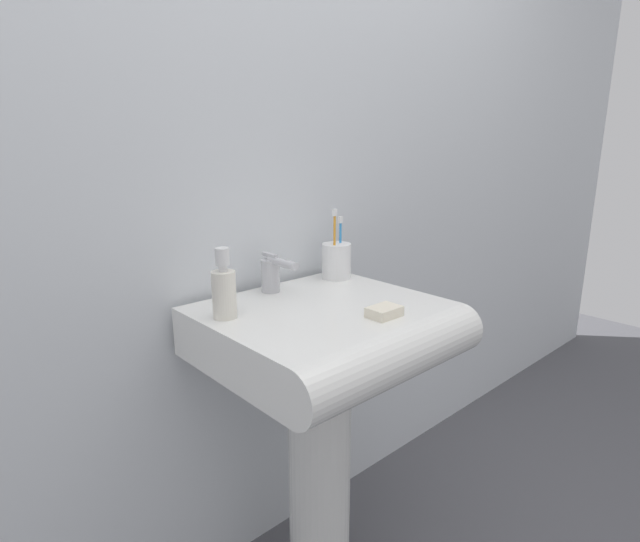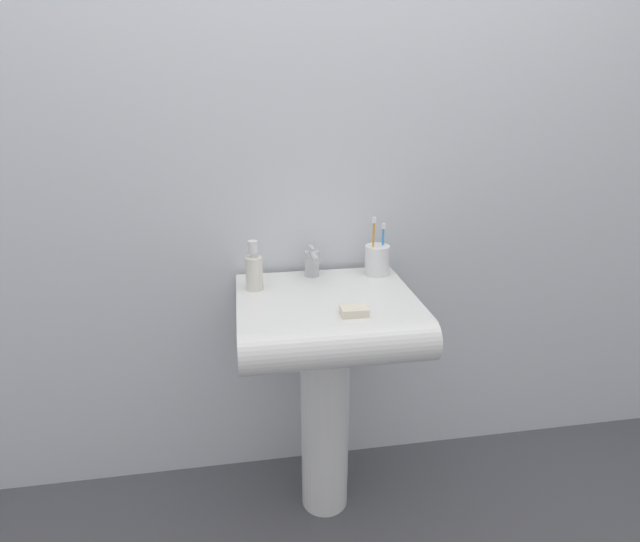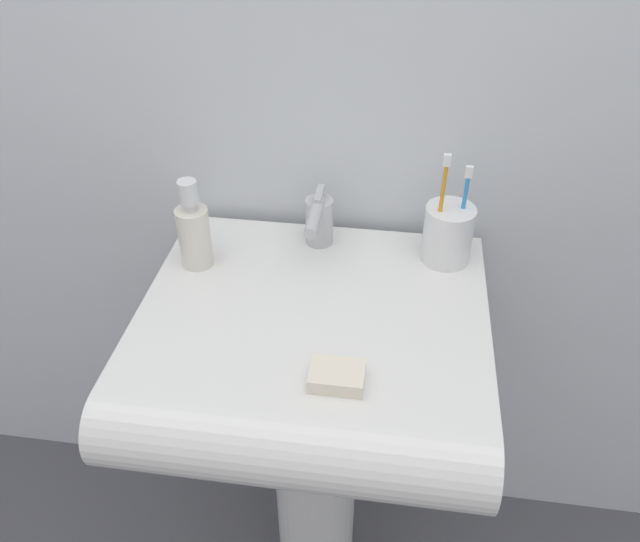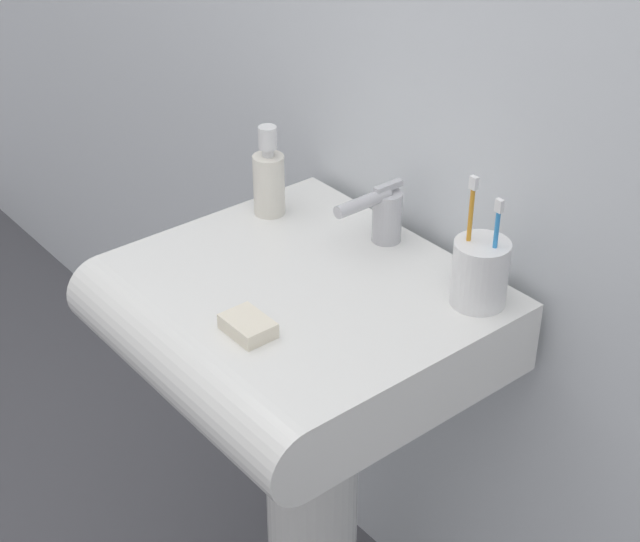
{
  "view_description": "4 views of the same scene",
  "coord_description": "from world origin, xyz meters",
  "views": [
    {
      "loc": [
        -0.8,
        -0.88,
        1.23
      ],
      "look_at": [
        0.0,
        0.0,
        0.93
      ],
      "focal_mm": 28.0,
      "sensor_mm": 36.0,
      "label": 1
    },
    {
      "loc": [
        -0.25,
        -1.45,
        1.46
      ],
      "look_at": [
        -0.01,
        0.02,
        0.92
      ],
      "focal_mm": 28.0,
      "sensor_mm": 36.0,
      "label": 2
    },
    {
      "loc": [
        0.12,
        -0.76,
        1.51
      ],
      "look_at": [
        0.01,
        0.01,
        0.9
      ],
      "focal_mm": 35.0,
      "sensor_mm": 36.0,
      "label": 3
    },
    {
      "loc": [
        1.03,
        -0.82,
        1.68
      ],
      "look_at": [
        0.01,
        0.01,
        0.86
      ],
      "focal_mm": 55.0,
      "sensor_mm": 36.0,
      "label": 4
    }
  ],
  "objects": [
    {
      "name": "toothbrush_cup",
      "position": [
        0.21,
        0.16,
        0.89
      ],
      "size": [
        0.09,
        0.09,
        0.21
      ],
      "color": "white",
      "rests_on": "sink_basin"
    },
    {
      "name": "sink_basin",
      "position": [
        0.0,
        -0.05,
        0.78
      ],
      "size": [
        0.56,
        0.52,
        0.12
      ],
      "color": "white",
      "rests_on": "sink_pedestal"
    },
    {
      "name": "soap_bottle",
      "position": [
        -0.22,
        0.08,
        0.91
      ],
      "size": [
        0.06,
        0.06,
        0.17
      ],
      "color": "silver",
      "rests_on": "sink_basin"
    },
    {
      "name": "bar_soap",
      "position": [
        0.06,
        -0.16,
        0.85
      ],
      "size": [
        0.08,
        0.06,
        0.02
      ],
      "primitive_type": "cube",
      "color": "silver",
      "rests_on": "sink_basin"
    },
    {
      "name": "faucet",
      "position": [
        -0.02,
        0.17,
        0.89
      ],
      "size": [
        0.05,
        0.14,
        0.11
      ],
      "color": "#B7B7BC",
      "rests_on": "sink_basin"
    },
    {
      "name": "wall_back",
      "position": [
        0.0,
        0.28,
        1.2
      ],
      "size": [
        5.0,
        0.05,
        2.4
      ],
      "primitive_type": "cube",
      "color": "silver",
      "rests_on": "ground"
    },
    {
      "name": "sink_pedestal",
      "position": [
        0.0,
        0.0,
        0.36
      ],
      "size": [
        0.17,
        0.17,
        0.72
      ],
      "primitive_type": "cylinder",
      "color": "white",
      "rests_on": "ground"
    }
  ]
}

